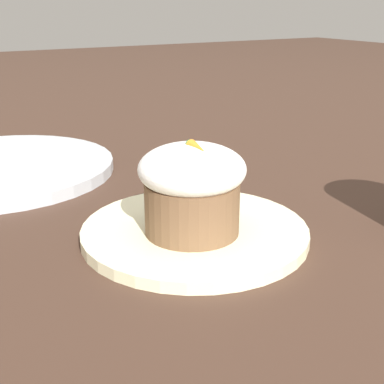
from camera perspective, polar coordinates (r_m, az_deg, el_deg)
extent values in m
plane|color=#3D281E|center=(0.50, 0.29, -4.83)|extent=(4.00, 4.00, 0.00)
cylinder|color=beige|center=(0.50, 0.29, -4.27)|extent=(0.21, 0.21, 0.01)
cylinder|color=brown|center=(0.48, 0.00, -1.64)|extent=(0.08, 0.08, 0.05)
ellipsoid|color=white|center=(0.46, 0.00, 2.49)|extent=(0.09, 0.09, 0.04)
cone|color=orange|center=(0.45, 0.60, 4.74)|extent=(0.02, 0.01, 0.01)
sphere|color=green|center=(0.46, -0.17, 5.08)|extent=(0.01, 0.01, 0.01)
cube|color=#B7B7BC|center=(0.53, 3.00, -1.96)|extent=(0.07, 0.07, 0.00)
ellipsoid|color=#B7B7BC|center=(0.48, 1.53, -4.14)|extent=(0.05, 0.05, 0.01)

